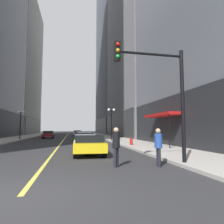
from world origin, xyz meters
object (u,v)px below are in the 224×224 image
Objects in this scene: traffic_light_near_right at (162,85)px; pedestrian_in_black_coat at (116,144)px; pedestrian_in_blue_hoodie at (158,144)px; car_yellow at (89,144)px; fire_hydrant_right at (131,142)px; car_green at (81,136)px; street_lamp_right_mid at (111,117)px; car_white at (77,133)px; car_maroon at (48,134)px; car_blue at (84,138)px; street_lamp_left_far at (21,118)px.

pedestrian_in_black_coat is at bearing 173.57° from traffic_light_near_right.
pedestrian_in_black_coat is at bearing 171.03° from pedestrian_in_blue_hoodie.
pedestrian_in_black_coat is at bearing -78.58° from car_yellow.
fire_hydrant_right is at bearing 81.21° from traffic_light_near_right.
fire_hydrant_right is at bearing 69.27° from pedestrian_in_black_coat.
pedestrian_in_black_coat is 2.20× the size of fire_hydrant_right.
pedestrian_in_black_coat reaches higher than pedestrian_in_blue_hoodie.
street_lamp_right_mid reaches higher than car_green.
pedestrian_in_blue_hoodie reaches higher than car_green.
car_white reaches higher than fire_hydrant_right.
car_yellow is 5.15× the size of fire_hydrant_right.
fire_hydrant_right is at bearing 79.80° from pedestrian_in_blue_hoodie.
car_yellow and car_maroon have the same top height.
traffic_light_near_right is (3.02, -4.57, 3.02)m from car_yellow.
street_lamp_right_mid is (1.31, 17.43, 2.26)m from pedestrian_in_blue_hoodie.
car_green is at bearing 97.71° from pedestrian_in_blue_hoodie.
pedestrian_in_blue_hoodie reaches higher than car_maroon.
car_blue is at bearing 102.97° from traffic_light_near_right.
car_yellow is at bearing -90.26° from car_white.
street_lamp_left_far reaches higher than car_white.
car_blue is at bearing -89.93° from car_white.
fire_hydrant_right is (4.57, 5.45, -0.32)m from car_yellow.
pedestrian_in_blue_hoodie is 2.75m from traffic_light_near_right.
pedestrian_in_black_coat is 0.40× the size of street_lamp_left_far.
car_maroon is 0.95× the size of car_white.
car_green is 10.28m from street_lamp_left_far.
car_green is 2.63× the size of pedestrian_in_black_coat.
car_yellow is at bearing -107.65° from street_lamp_right_mid.
street_lamp_left_far is at bearing 112.59° from pedestrian_in_black_coat.
street_lamp_left_far is at bearing -123.23° from car_maroon.
pedestrian_in_blue_hoodie is at bearing -82.29° from car_green.
car_white is (-0.04, 19.59, -0.00)m from car_green.
street_lamp_left_far reaches higher than car_yellow.
car_maroon is 2.37× the size of pedestrian_in_black_coat.
street_lamp_right_mid reaches higher than pedestrian_in_black_coat.
pedestrian_in_blue_hoodie is at bearing -167.99° from traffic_light_near_right.
pedestrian_in_blue_hoodie is at bearing -74.40° from car_maroon.
car_yellow and car_green have the same top height.
car_white is at bearing 90.07° from car_blue.
car_yellow is 24.63m from car_maroon.
car_blue is 6.56m from car_green.
car_blue is 6.86m from street_lamp_right_mid.
street_lamp_left_far is (-3.48, -5.31, 2.54)m from car_maroon.
traffic_light_near_right is at bearing -63.26° from street_lamp_left_far.
car_white is 1.00× the size of street_lamp_left_far.
street_lamp_left_far reaches higher than car_blue.
pedestrian_in_blue_hoodie is 0.39× the size of street_lamp_left_far.
pedestrian_in_black_coat is (6.12, -28.39, 0.31)m from car_maroon.
street_lamp_left_far is at bearing -120.35° from car_white.
fire_hydrant_right is at bearing -86.11° from street_lamp_right_mid.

